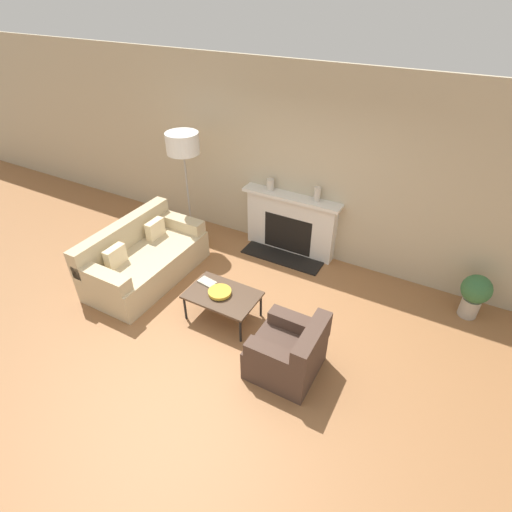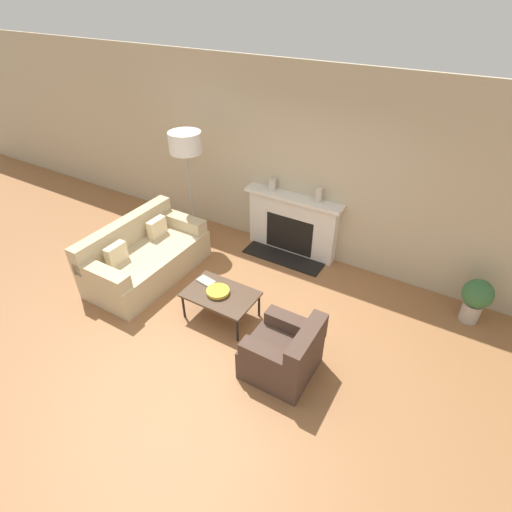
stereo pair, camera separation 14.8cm
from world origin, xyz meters
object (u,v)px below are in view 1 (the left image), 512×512
at_px(coffee_table, 222,296).
at_px(mantel_vase_left, 270,185).
at_px(floor_lamp, 183,147).
at_px(mantel_vase_center_left, 317,194).
at_px(book, 207,282).
at_px(couch, 144,259).
at_px(potted_plant, 475,293).
at_px(fireplace, 290,224).
at_px(armchair_near, 289,352).
at_px(bowl, 220,292).

height_order(coffee_table, mantel_vase_left, mantel_vase_left).
xyz_separation_m(floor_lamp, mantel_vase_center_left, (2.01, 0.53, -0.53)).
xyz_separation_m(book, floor_lamp, (-1.22, 1.28, 1.24)).
height_order(book, floor_lamp, floor_lamp).
bearing_deg(couch, potted_plant, -71.80).
bearing_deg(mantel_vase_center_left, mantel_vase_left, 180.00).
height_order(fireplace, mantel_vase_left, mantel_vase_left).
distance_m(armchair_near, potted_plant, 2.67).
bearing_deg(couch, fireplace, -43.48).
height_order(couch, book, couch).
bearing_deg(mantel_vase_center_left, coffee_table, -104.30).
height_order(coffee_table, mantel_vase_center_left, mantel_vase_center_left).
bearing_deg(mantel_vase_center_left, armchair_near, -74.15).
relative_size(armchair_near, bowl, 2.51).
xyz_separation_m(book, potted_plant, (3.18, 1.54, -0.03)).
xyz_separation_m(couch, armchair_near, (2.66, -0.57, -0.02)).
distance_m(fireplace, mantel_vase_left, 0.72).
bearing_deg(armchair_near, coffee_table, -108.56).
relative_size(coffee_table, floor_lamp, 0.50).
bearing_deg(armchair_near, bowl, -107.52).
distance_m(armchair_near, floor_lamp, 3.46).
bearing_deg(bowl, floor_lamp, 137.16).
xyz_separation_m(armchair_near, coffee_table, (-1.14, 0.38, 0.07)).
bearing_deg(armchair_near, mantel_vase_center_left, -164.15).
distance_m(coffee_table, mantel_vase_center_left, 2.11).
height_order(bowl, mantel_vase_center_left, mantel_vase_center_left).
bearing_deg(coffee_table, mantel_vase_left, 98.92).
bearing_deg(floor_lamp, mantel_vase_center_left, 14.83).
bearing_deg(potted_plant, book, -154.12).
height_order(armchair_near, floor_lamp, floor_lamp).
bearing_deg(floor_lamp, book, -46.28).
relative_size(book, mantel_vase_center_left, 1.18).
bearing_deg(mantel_vase_left, book, -90.18).
distance_m(fireplace, couch, 2.35).
bearing_deg(mantel_vase_left, floor_lamp, -156.52).
distance_m(armchair_near, bowl, 1.23).
height_order(fireplace, potted_plant, fireplace).
bearing_deg(mantel_vase_left, potted_plant, -4.81).
bearing_deg(book, mantel_vase_center_left, 74.76).
height_order(bowl, mantel_vase_left, mantel_vase_left).
height_order(couch, coffee_table, couch).
bearing_deg(armchair_near, floor_lamp, -123.41).
bearing_deg(armchair_near, fireplace, -155.14).
height_order(coffee_table, book, book).
distance_m(bowl, potted_plant, 3.34).
relative_size(coffee_table, potted_plant, 1.45).
xyz_separation_m(fireplace, couch, (-1.61, -1.70, -0.18)).
bearing_deg(fireplace, bowl, -93.34).
distance_m(couch, coffee_table, 1.54).
relative_size(couch, potted_plant, 2.89).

